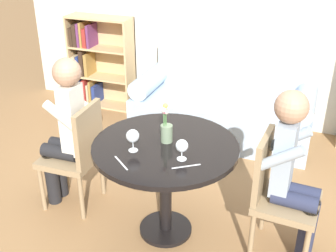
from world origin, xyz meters
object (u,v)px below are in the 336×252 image
(chair_right, at_px, (277,192))
(person_left, at_px, (65,129))
(person_right, at_px, (294,173))
(bookshelf_left, at_px, (96,62))
(couch, at_px, (223,108))
(wine_glass_left, at_px, (133,137))
(wine_glass_right, at_px, (182,146))
(flower_vase, at_px, (166,128))
(chair_left, at_px, (77,152))

(chair_right, bearing_deg, person_left, 94.68)
(person_right, bearing_deg, person_left, 94.31)
(bookshelf_left, bearing_deg, person_right, -36.57)
(couch, height_order, person_left, person_left)
(person_right, bearing_deg, wine_glass_left, 106.73)
(couch, relative_size, wine_glass_right, 13.24)
(person_right, height_order, wine_glass_right, person_right)
(person_right, height_order, flower_vase, person_right)
(bookshelf_left, relative_size, person_right, 0.90)
(person_left, bearing_deg, bookshelf_left, -158.49)
(chair_left, height_order, person_right, person_right)
(bookshelf_left, height_order, wine_glass_right, bookshelf_left)
(person_right, height_order, wine_glass_left, person_right)
(person_left, bearing_deg, person_right, 88.75)
(chair_left, distance_m, person_right, 1.65)
(wine_glass_right, bearing_deg, wine_glass_left, -178.19)
(couch, xyz_separation_m, person_right, (0.86, -1.63, 0.36))
(couch, distance_m, flower_vase, 1.76)
(bookshelf_left, height_order, person_left, person_left)
(person_right, distance_m, flower_vase, 0.90)
(person_left, bearing_deg, wine_glass_right, 76.58)
(flower_vase, bearing_deg, person_left, 178.42)
(person_right, xyz_separation_m, wine_glass_left, (-1.04, -0.24, 0.19))
(chair_left, height_order, flower_vase, flower_vase)
(person_right, bearing_deg, bookshelf_left, 57.13)
(bookshelf_left, xyz_separation_m, person_right, (2.55, -1.89, 0.13))
(wine_glass_right, bearing_deg, person_right, 18.23)
(chair_left, relative_size, person_right, 0.73)
(person_left, height_order, person_right, person_left)
(bookshelf_left, height_order, chair_right, bookshelf_left)
(person_left, height_order, wine_glass_right, person_left)
(chair_left, bearing_deg, wine_glass_right, 75.29)
(bookshelf_left, xyz_separation_m, chair_right, (2.47, -1.88, -0.04))
(person_left, height_order, flower_vase, person_left)
(wine_glass_right, relative_size, flower_vase, 0.50)
(bookshelf_left, relative_size, wine_glass_left, 7.14)
(chair_right, relative_size, flower_vase, 3.20)
(person_left, distance_m, wine_glass_left, 0.75)
(chair_left, bearing_deg, bookshelf_left, -156.30)
(chair_right, bearing_deg, bookshelf_left, 56.32)
(couch, distance_m, wine_glass_right, 1.94)
(couch, bearing_deg, flower_vase, -90.38)
(person_right, distance_m, wine_glass_right, 0.75)
(couch, relative_size, person_left, 1.48)
(couch, height_order, wine_glass_right, couch)
(chair_right, xyz_separation_m, wine_glass_right, (-0.61, -0.24, 0.36))
(wine_glass_left, xyz_separation_m, flower_vase, (0.16, 0.20, -0.01))
(couch, height_order, chair_left, couch)
(person_left, bearing_deg, flower_vase, 86.56)
(couch, relative_size, flower_vase, 6.64)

